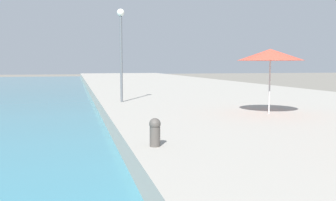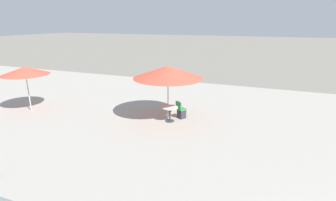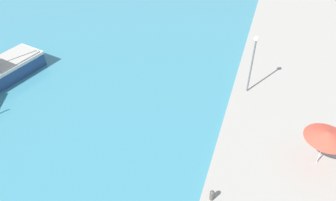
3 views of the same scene
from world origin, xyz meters
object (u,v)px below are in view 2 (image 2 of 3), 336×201
object	(u,v)px
cafe_table	(170,111)
cafe_chair_left	(181,112)
cafe_umbrella_pink	(168,72)
cafe_umbrella_white	(25,71)

from	to	relation	value
cafe_table	cafe_chair_left	bearing A→B (deg)	-31.56
cafe_table	cafe_chair_left	world-z (taller)	cafe_chair_left
cafe_umbrella_pink	cafe_umbrella_white	bearing A→B (deg)	101.04
cafe_umbrella_pink	cafe_umbrella_white	distance (m)	7.74
cafe_umbrella_pink	cafe_chair_left	world-z (taller)	cafe_umbrella_pink
cafe_umbrella_pink	cafe_table	distance (m)	1.90
cafe_umbrella_white	cafe_table	bearing A→B (deg)	-80.54
cafe_chair_left	cafe_umbrella_pink	bearing A→B (deg)	-110.51
cafe_umbrella_white	cafe_chair_left	xyz separation A→B (m)	(1.91, -8.14, -1.90)
cafe_umbrella_white	cafe_chair_left	bearing A→B (deg)	-76.80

